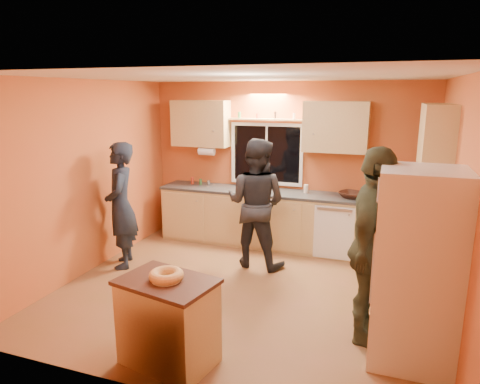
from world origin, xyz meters
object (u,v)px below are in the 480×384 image
at_px(refrigerator, 416,268).
at_px(person_right, 372,247).
at_px(island, 168,321).
at_px(person_left, 121,206).
at_px(person_center, 256,203).

height_order(refrigerator, person_right, person_right).
distance_m(refrigerator, person_right, 0.45).
distance_m(island, person_left, 2.53).
height_order(refrigerator, island, refrigerator).
relative_size(refrigerator, person_left, 1.02).
relative_size(refrigerator, island, 1.92).
distance_m(refrigerator, person_center, 2.62).
relative_size(person_center, person_right, 0.93).
bearing_deg(person_center, person_right, 144.12).
bearing_deg(island, refrigerator, 32.60).
xyz_separation_m(person_left, person_center, (1.77, 0.66, 0.02)).
relative_size(refrigerator, person_center, 0.99).
bearing_deg(person_right, person_left, 83.31).
bearing_deg(person_center, island, 94.75).
xyz_separation_m(island, person_right, (1.69, 1.00, 0.56)).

